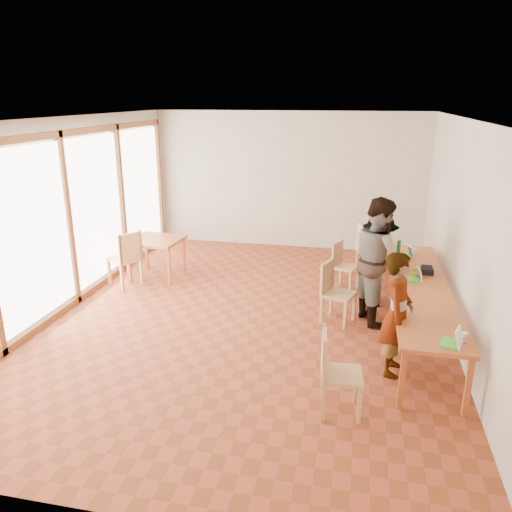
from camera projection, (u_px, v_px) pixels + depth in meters
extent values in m
plane|color=#9E4026|center=(249.00, 317.00, 7.80)|extent=(8.00, 8.00, 0.00)
cube|color=beige|center=(288.00, 181.00, 11.06)|extent=(6.00, 0.10, 3.00)
cube|color=beige|center=(126.00, 357.00, 3.61)|extent=(6.00, 0.10, 3.00)
cube|color=beige|center=(464.00, 235.00, 6.74)|extent=(0.10, 8.00, 3.00)
cube|color=white|center=(67.00, 215.00, 7.92)|extent=(0.10, 8.00, 3.00)
cube|color=white|center=(248.00, 117.00, 6.87)|extent=(6.00, 8.00, 0.04)
cube|color=#C6622C|center=(420.00, 287.00, 7.06)|extent=(0.80, 4.00, 0.05)
cube|color=#C6622C|center=(402.00, 380.00, 5.43)|extent=(0.06, 0.06, 0.70)
cube|color=#C6622C|center=(388.00, 266.00, 9.05)|extent=(0.06, 0.06, 0.70)
cube|color=#C6622C|center=(468.00, 387.00, 5.30)|extent=(0.06, 0.06, 0.70)
cube|color=#C6622C|center=(427.00, 269.00, 8.91)|extent=(0.06, 0.06, 0.70)
cube|color=#C6622C|center=(156.00, 240.00, 9.32)|extent=(0.90, 0.90, 0.05)
cube|color=#C6622C|center=(129.00, 264.00, 9.15)|extent=(0.05, 0.05, 0.70)
cube|color=#C6622C|center=(147.00, 252.00, 9.88)|extent=(0.05, 0.05, 0.70)
cube|color=#C6622C|center=(169.00, 267.00, 9.00)|extent=(0.05, 0.05, 0.70)
cube|color=#C6622C|center=(184.00, 254.00, 9.73)|extent=(0.05, 0.05, 0.70)
cube|color=#E2BA71|center=(342.00, 375.00, 5.34)|extent=(0.48, 0.48, 0.04)
cube|color=#E2BA71|center=(324.00, 353.00, 5.29)|extent=(0.08, 0.44, 0.46)
cube|color=#E2BA71|center=(339.00, 294.00, 7.51)|extent=(0.56, 0.56, 0.04)
cube|color=#E2BA71|center=(327.00, 276.00, 7.53)|extent=(0.18, 0.43, 0.46)
cube|color=#E2BA71|center=(346.00, 267.00, 8.85)|extent=(0.51, 0.51, 0.04)
cube|color=#E2BA71|center=(337.00, 253.00, 8.88)|extent=(0.18, 0.38, 0.41)
cube|color=#E2BA71|center=(371.00, 251.00, 9.50)|extent=(0.57, 0.57, 0.05)
cube|color=#E2BA71|center=(361.00, 237.00, 9.41)|extent=(0.15, 0.47, 0.50)
cube|color=#E2BA71|center=(124.00, 259.00, 8.98)|extent=(0.66, 0.66, 0.05)
cube|color=#E2BA71|center=(130.00, 247.00, 8.76)|extent=(0.28, 0.44, 0.50)
imported|color=gray|center=(397.00, 314.00, 6.03)|extent=(0.46, 0.62, 1.56)
imported|color=gray|center=(378.00, 260.00, 7.47)|extent=(1.02, 1.13, 1.91)
imported|color=gray|center=(378.00, 260.00, 8.08)|extent=(0.68, 1.04, 1.52)
cube|color=#3FD634|center=(449.00, 343.00, 5.36)|extent=(0.25, 0.29, 0.03)
cube|color=white|center=(459.00, 338.00, 5.29)|extent=(0.14, 0.24, 0.21)
cube|color=#3FD634|center=(414.00, 279.00, 7.24)|extent=(0.18, 0.23, 0.02)
cube|color=white|center=(420.00, 274.00, 7.21)|extent=(0.09, 0.21, 0.18)
cube|color=#3FD634|center=(405.00, 256.00, 8.29)|extent=(0.21, 0.26, 0.02)
cube|color=white|center=(411.00, 251.00, 8.27)|extent=(0.11, 0.22, 0.19)
imported|color=gold|center=(415.00, 273.00, 7.40)|extent=(0.14, 0.14, 0.09)
cylinder|color=#15642B|center=(398.00, 248.00, 8.26)|extent=(0.07, 0.07, 0.28)
cylinder|color=silver|center=(415.00, 251.00, 8.45)|extent=(0.07, 0.07, 0.09)
cylinder|color=white|center=(464.00, 335.00, 5.51)|extent=(0.08, 0.08, 0.06)
cube|color=#D14150|center=(464.00, 341.00, 5.43)|extent=(0.05, 0.10, 0.01)
cube|color=black|center=(427.00, 270.00, 7.51)|extent=(0.16, 0.26, 0.09)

